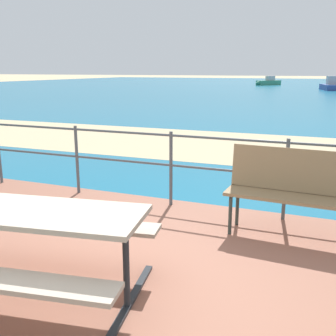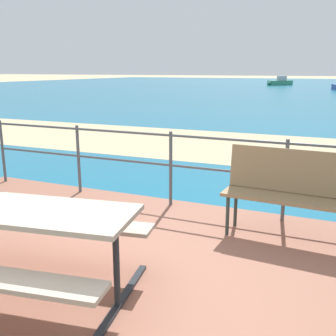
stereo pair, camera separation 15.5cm
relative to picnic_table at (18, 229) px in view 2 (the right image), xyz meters
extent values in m
plane|color=tan|center=(0.25, 0.11, -0.63)|extent=(240.00, 240.00, 0.00)
cube|color=#935B47|center=(0.25, 0.11, -0.60)|extent=(6.40, 5.20, 0.06)
cube|color=#196B8E|center=(0.25, 40.11, -0.62)|extent=(90.00, 90.00, 0.01)
cube|color=tan|center=(0.25, 7.30, -0.62)|extent=(54.04, 4.77, 0.01)
cube|color=tan|center=(0.00, 0.00, 0.16)|extent=(1.97, 0.95, 0.04)
cube|color=tan|center=(-0.08, 0.51, -0.13)|extent=(1.90, 0.55, 0.04)
cylinder|color=#1E2328|center=(0.81, 0.13, -0.20)|extent=(0.06, 0.06, 0.72)
cube|color=#1E2328|center=(0.81, 0.13, -0.55)|extent=(0.26, 1.28, 0.03)
cube|color=#8C704C|center=(1.89, 1.94, -0.10)|extent=(1.50, 0.48, 0.04)
cube|color=#8C704C|center=(1.90, 2.12, 0.16)|extent=(1.49, 0.16, 0.47)
cylinder|color=#2D3833|center=(1.22, 1.83, -0.33)|extent=(0.04, 0.04, 0.47)
cylinder|color=#2D3833|center=(1.24, 2.12, -0.33)|extent=(0.04, 0.04, 0.47)
cylinder|color=#4C5156|center=(-2.70, 2.51, -0.07)|extent=(0.04, 0.04, 1.00)
cylinder|color=#4C5156|center=(-1.22, 2.51, -0.07)|extent=(0.04, 0.04, 1.00)
cylinder|color=#4C5156|center=(0.25, 2.51, -0.07)|extent=(0.04, 0.04, 1.00)
cylinder|color=#4C5156|center=(1.73, 2.51, -0.07)|extent=(0.04, 0.04, 1.00)
cylinder|color=#4C5156|center=(0.25, 2.51, 0.38)|extent=(5.90, 0.03, 0.03)
cylinder|color=#4C5156|center=(0.25, 2.51, -0.02)|extent=(5.90, 0.03, 0.03)
cube|color=#338466|center=(-4.55, 47.16, -0.34)|extent=(2.70, 3.07, 0.55)
cube|color=#A5A8AD|center=(-4.41, 47.35, 0.20)|extent=(1.10, 1.17, 0.52)
cone|color=#338466|center=(-5.69, 45.72, -0.34)|extent=(0.70, 0.70, 0.50)
camera|label=1|loc=(2.10, -2.27, 1.22)|focal=42.47mm
camera|label=2|loc=(2.24, -2.21, 1.22)|focal=42.47mm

